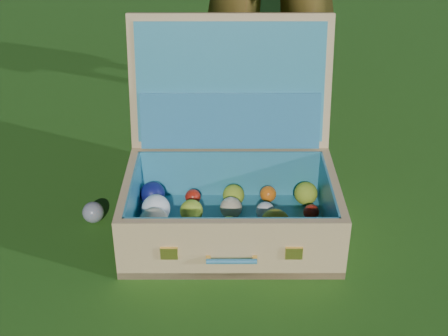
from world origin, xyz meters
TOP-DOWN VIEW (x-y plane):
  - ground at (0.00, 0.00)m, footprint 60.00×60.00m
  - stray_ball at (-0.40, 0.07)m, footprint 0.06×0.06m
  - suitcase at (-0.01, -0.02)m, footprint 0.69×0.63m

SIDE VIEW (x-z plane):
  - ground at x=0.00m, z-range 0.00..0.00m
  - stray_ball at x=-0.40m, z-range 0.00..0.06m
  - suitcase at x=-0.01m, z-range -0.12..0.44m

